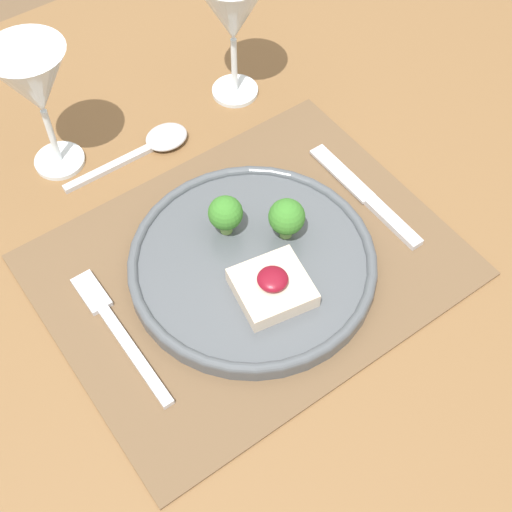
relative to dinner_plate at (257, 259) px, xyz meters
name	(u,v)px	position (x,y,z in m)	size (l,w,h in m)	color
ground_plane	(252,476)	(-0.01, 0.01, -0.75)	(8.00, 8.00, 0.00)	brown
dining_table	(249,301)	(-0.01, 0.01, -0.09)	(1.47, 1.14, 0.73)	brown
placemat	(249,265)	(-0.01, 0.01, -0.02)	(0.44, 0.34, 0.00)	brown
dinner_plate	(257,259)	(0.00, 0.00, 0.00)	(0.27, 0.27, 0.07)	#4C5156
fork	(115,327)	(-0.17, 0.02, -0.01)	(0.02, 0.19, 0.01)	silver
knife	(371,201)	(0.16, -0.01, -0.01)	(0.02, 0.19, 0.01)	silver
spoon	(157,142)	(0.01, 0.23, -0.01)	(0.17, 0.05, 0.02)	silver
wine_glass_near	(233,13)	(0.14, 0.25, 0.11)	(0.09, 0.09, 0.17)	white
wine_glass_far	(35,85)	(-0.11, 0.27, 0.11)	(0.09, 0.09, 0.17)	white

